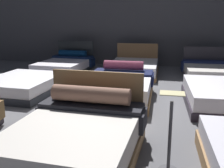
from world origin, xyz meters
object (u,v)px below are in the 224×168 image
object	(u,v)px
bed_5	(224,96)
bed_6	(65,65)
bed_1	(77,138)
bed_8	(209,71)
bed_3	(23,85)
bed_7	(134,68)
bed_4	(119,88)
price_sign	(170,142)

from	to	relation	value
bed_5	bed_6	distance (m)	5.50
bed_1	bed_8	world-z (taller)	bed_1
bed_3	bed_7	world-z (taller)	bed_7
bed_4	bed_7	xyz separation A→B (m)	(-0.02, 2.80, -0.05)
bed_4	bed_8	xyz separation A→B (m)	(2.34, 2.81, -0.06)
bed_7	bed_8	world-z (taller)	bed_7
bed_1	bed_7	size ratio (longest dim) A/B	0.92
bed_5	price_sign	distance (m)	2.98
bed_3	bed_5	bearing A→B (deg)	2.32
bed_6	bed_7	bearing A→B (deg)	2.11
bed_6	bed_7	xyz separation A→B (m)	(2.41, -0.05, -0.01)
bed_6	bed_7	world-z (taller)	bed_6
bed_4	bed_8	world-z (taller)	bed_8
bed_6	bed_1	bearing A→B (deg)	-63.72
bed_7	price_sign	distance (m)	5.72
bed_4	bed_6	world-z (taller)	bed_6
bed_3	bed_4	bearing A→B (deg)	3.13
bed_7	price_sign	xyz separation A→B (m)	(1.14, -5.61, 0.17)
bed_7	bed_6	bearing A→B (deg)	178.11
bed_1	bed_4	distance (m)	2.72
bed_8	bed_1	bearing A→B (deg)	-116.23
bed_5	bed_3	bearing A→B (deg)	177.18
bed_1	bed_6	xyz separation A→B (m)	(-2.37, 5.57, -0.06)
bed_5	price_sign	bearing A→B (deg)	-114.51
bed_1	price_sign	size ratio (longest dim) A/B	2.02
bed_3	bed_4	xyz separation A→B (m)	(2.41, 0.01, 0.07)
bed_1	price_sign	bearing A→B (deg)	-1.65
bed_4	bed_8	distance (m)	3.66
bed_3	price_sign	bearing A→B (deg)	-35.47
bed_5	bed_6	bearing A→B (deg)	145.87
bed_6	bed_7	distance (m)	2.41
price_sign	bed_3	bearing A→B (deg)	141.68
bed_1	price_sign	world-z (taller)	bed_1
bed_4	bed_6	distance (m)	3.74
bed_6	price_sign	bearing A→B (deg)	-54.64
bed_3	bed_7	bearing A→B (deg)	52.47
bed_4	bed_3	bearing A→B (deg)	179.24
bed_4	price_sign	distance (m)	3.02
bed_5	bed_4	bearing A→B (deg)	176.31
bed_5	bed_8	world-z (taller)	bed_8
bed_5	bed_6	xyz separation A→B (m)	(-4.67, 2.90, 0.00)
bed_1	bed_5	xyz separation A→B (m)	(2.31, 2.66, -0.07)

